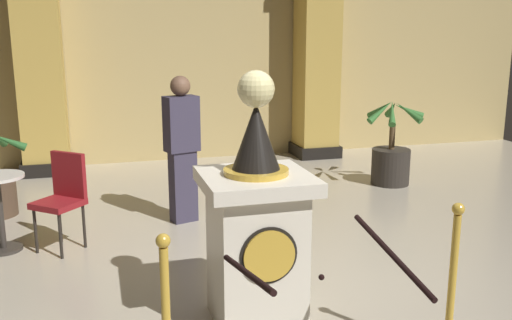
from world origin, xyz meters
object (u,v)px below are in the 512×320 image
(potted_palm_right, at_px, (391,158))
(stanchion_far, at_px, (450,305))
(bystander_guest, at_px, (182,146))
(pedestal_clock, at_px, (256,229))
(cafe_chair_red, at_px, (63,193))

(potted_palm_right, bearing_deg, stanchion_far, -114.21)
(stanchion_far, distance_m, potted_palm_right, 4.46)
(bystander_guest, bearing_deg, potted_palm_right, 14.74)
(bystander_guest, bearing_deg, stanchion_far, -69.10)
(pedestal_clock, bearing_deg, bystander_guest, 93.91)
(potted_palm_right, relative_size, cafe_chair_red, 1.29)
(pedestal_clock, xyz_separation_m, stanchion_far, (1.08, -0.83, -0.34))
(pedestal_clock, relative_size, stanchion_far, 1.73)
(cafe_chair_red, bearing_deg, bystander_guest, 21.70)
(pedestal_clock, distance_m, potted_palm_right, 4.36)
(stanchion_far, xyz_separation_m, cafe_chair_red, (-2.50, 2.76, 0.19))
(stanchion_far, bearing_deg, cafe_chair_red, 132.22)
(stanchion_far, height_order, potted_palm_right, potted_palm_right)
(pedestal_clock, height_order, stanchion_far, pedestal_clock)
(stanchion_far, height_order, bystander_guest, bystander_guest)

